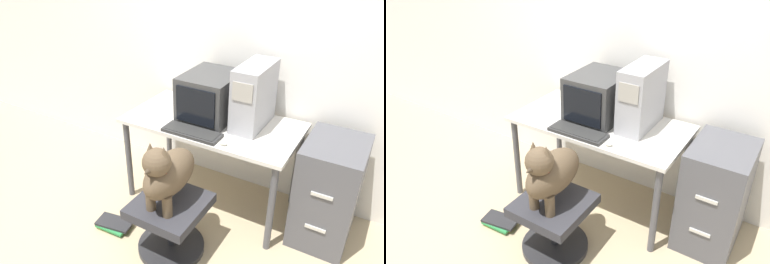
% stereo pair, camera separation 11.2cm
% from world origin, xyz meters
% --- Properties ---
extents(ground_plane, '(12.00, 12.00, 0.00)m').
position_xyz_m(ground_plane, '(0.00, 0.00, 0.00)').
color(ground_plane, tan).
extents(wall_back, '(8.00, 0.05, 2.60)m').
position_xyz_m(wall_back, '(0.00, 0.77, 1.30)').
color(wall_back, silver).
rests_on(wall_back, ground_plane).
extents(desk, '(1.35, 0.71, 0.75)m').
position_xyz_m(desk, '(0.00, 0.35, 0.66)').
color(desk, silver).
rests_on(desk, ground_plane).
extents(crt_monitor, '(0.39, 0.49, 0.35)m').
position_xyz_m(crt_monitor, '(-0.06, 0.42, 0.93)').
color(crt_monitor, '#383838').
rests_on(crt_monitor, desk).
extents(pc_tower, '(0.20, 0.46, 0.48)m').
position_xyz_m(pc_tower, '(0.29, 0.45, 0.99)').
color(pc_tower, '#99999E').
rests_on(pc_tower, desk).
extents(keyboard, '(0.44, 0.16, 0.03)m').
position_xyz_m(keyboard, '(-0.03, 0.09, 0.77)').
color(keyboard, '#2D2D2D').
rests_on(keyboard, desk).
extents(computer_mouse, '(0.06, 0.04, 0.03)m').
position_xyz_m(computer_mouse, '(0.24, 0.06, 0.77)').
color(computer_mouse, beige).
rests_on(computer_mouse, desk).
extents(office_chair, '(0.49, 0.49, 0.43)m').
position_xyz_m(office_chair, '(0.02, -0.31, 0.25)').
color(office_chair, '#262628').
rests_on(office_chair, ground_plane).
extents(dog, '(0.24, 0.51, 0.51)m').
position_xyz_m(dog, '(0.02, -0.32, 0.68)').
color(dog, brown).
rests_on(dog, office_chair).
extents(filing_cabinet, '(0.41, 0.54, 0.80)m').
position_xyz_m(filing_cabinet, '(0.93, 0.40, 0.40)').
color(filing_cabinet, '#4C4C51').
rests_on(filing_cabinet, ground_plane).
extents(book_stack_floor, '(0.30, 0.19, 0.06)m').
position_xyz_m(book_stack_floor, '(-0.48, -0.35, 0.03)').
color(book_stack_floor, gold).
rests_on(book_stack_floor, ground_plane).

